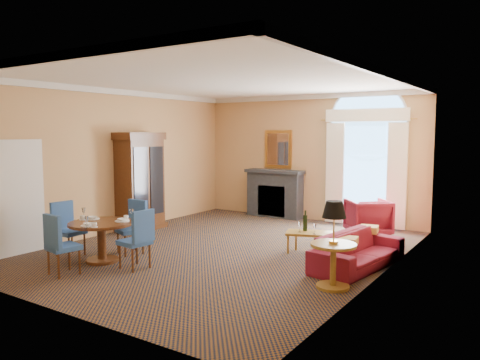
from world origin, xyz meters
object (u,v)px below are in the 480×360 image
Objects in this scene: coffee_table at (309,233)px; side_table at (334,235)px; armchair at (368,217)px; armoire at (140,183)px; sofa at (358,250)px; dining_table at (102,232)px.

side_table is (1.10, -1.52, 0.37)m from coffee_table.
side_table is at bearing -74.16° from coffee_table.
armchair is at bearing 100.75° from side_table.
armoire is 1.13× the size of sofa.
side_table is at bearing -15.02° from armoire.
armoire reaches higher than coffee_table.
armchair is (4.62, 2.28, -0.68)m from armoire.
coffee_table is at bearing 41.42° from armchair.
dining_table is at bearing 127.62° from sofa.
armoire is 5.33m from sofa.
sofa is 1.59× the size of side_table.
dining_table is 3.70m from coffee_table.
side_table is at bearing 62.25° from armchair.
coffee_table is (-1.05, 0.31, 0.12)m from sofa.
sofa is 1.30m from side_table.
dining_table is at bearing -58.57° from armoire.
dining_table is 5.62m from armchair.
sofa is 2.11× the size of coffee_table.
side_table is at bearing 13.20° from dining_table.
armchair is 0.93× the size of coffee_table.
coffee_table is (4.22, 0.09, -0.68)m from armoire.
side_table is at bearing -168.90° from sofa.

